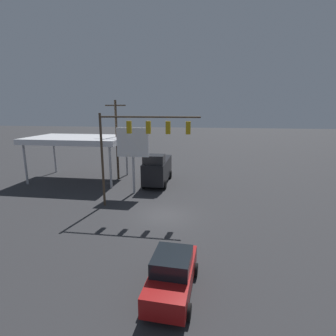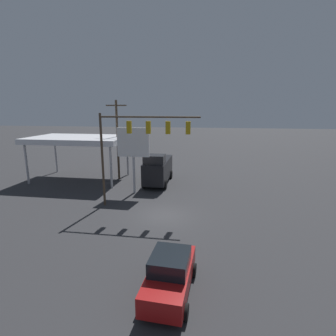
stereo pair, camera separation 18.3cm
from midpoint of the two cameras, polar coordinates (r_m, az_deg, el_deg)
The scene contains 7 objects.
ground_plane at distance 21.04m, azimuth -0.60°, elevation -10.24°, with size 200.00×200.00×0.00m, color #2D2D30.
traffic_signal_assembly at distance 21.43m, azimuth -6.18°, elevation 6.78°, with size 8.24×0.43×7.89m.
utility_pole at distance 31.18m, azimuth -10.77°, elevation 6.39°, with size 2.40×0.26×9.20m.
gas_station_canopy at distance 32.30m, azimuth -18.68°, elevation 5.85°, with size 10.99×6.96×5.06m.
price_sign at distance 25.54m, azimuth -7.38°, elevation 4.96°, with size 3.14×0.27×6.47m.
sedan_far at distance 12.74m, azimuth 0.90°, elevation -22.01°, with size 2.26×4.49×1.93m.
delivery_truck at distance 29.25m, azimuth -2.02°, elevation -0.14°, with size 2.61×6.82×3.58m.
Camera 2 is at (-3.29, 19.09, 8.21)m, focal length 28.00 mm.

